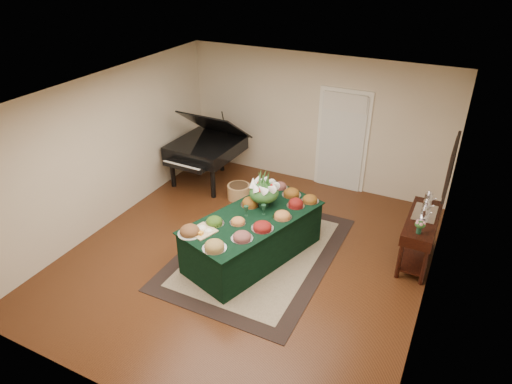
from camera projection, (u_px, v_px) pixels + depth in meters
The scene contains 14 objects.
ground at pixel (248, 255), 7.55m from camera, with size 6.00×6.00×0.00m, color black.
area_rug at pixel (258, 252), 7.61m from camera, with size 2.36×3.31×0.01m.
kitchen_doorway at pixel (342, 142), 9.14m from camera, with size 1.05×0.07×2.10m.
buffet_table at pixel (253, 237), 7.33m from camera, with size 1.74×2.52×0.77m.
food_platters at pixel (254, 214), 7.12m from camera, with size 1.59×2.35×0.14m.
cutting_board at pixel (203, 229), 6.78m from camera, with size 0.44×0.44×0.10m.
green_goblets at pixel (255, 210), 7.15m from camera, with size 0.30×0.23×0.18m.
floral_centerpiece at pixel (264, 189), 7.32m from camera, with size 0.50×0.50×0.50m.
grand_piano at pixel (206, 148), 9.46m from camera, with size 1.43×1.59×1.61m.
wicker_basket at pixel (239, 192), 9.14m from camera, with size 0.46×0.46×0.29m, color #A47442.
mahogany_sideboard at pixel (421, 228), 7.12m from camera, with size 0.45×1.30×0.82m.
tea_service at pixel (426, 206), 7.10m from camera, with size 0.34×0.58×0.30m.
pink_bouquet at pixel (420, 225), 6.59m from camera, with size 0.17×0.17×0.22m.
wall_painting at pixel (451, 166), 6.49m from camera, with size 0.05×0.95×0.75m.
Camera 1 is at (2.82, -5.39, 4.60)m, focal length 32.00 mm.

